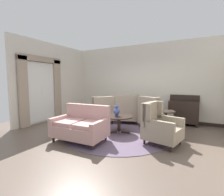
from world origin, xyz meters
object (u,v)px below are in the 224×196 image
at_px(armchair_foreground_right, 160,127).
at_px(armchair_far_left, 153,115).
at_px(side_table, 166,121).
at_px(porcelain_vase, 117,111).
at_px(sideboard, 183,112).
at_px(settee, 81,126).
at_px(armchair_near_sideboard, 101,112).
at_px(coffee_table, 119,119).
at_px(armchair_beside_settee, 128,111).

bearing_deg(armchair_foreground_right, armchair_far_left, 33.42).
height_order(armchair_foreground_right, side_table, armchair_foreground_right).
relative_size(porcelain_vase, sideboard, 0.30).
height_order(porcelain_vase, armchair_far_left, armchair_far_left).
xyz_separation_m(settee, armchair_far_left, (1.36, 2.11, 0.05)).
bearing_deg(side_table, sideboard, 78.28).
xyz_separation_m(armchair_far_left, side_table, (0.54, -0.63, -0.00)).
bearing_deg(armchair_near_sideboard, porcelain_vase, 91.00).
relative_size(settee, side_table, 1.92).
distance_m(coffee_table, armchair_far_left, 1.27).
height_order(armchair_near_sideboard, sideboard, sideboard).
height_order(settee, sideboard, sideboard).
distance_m(coffee_table, armchair_beside_settee, 1.24).
xyz_separation_m(coffee_table, settee, (-0.58, -1.11, -0.03)).
height_order(settee, side_table, settee).
bearing_deg(sideboard, armchair_foreground_right, -98.61).
distance_m(coffee_table, side_table, 1.37).
bearing_deg(side_table, armchair_far_left, 130.61).
bearing_deg(sideboard, side_table, -101.72).
bearing_deg(porcelain_vase, sideboard, 49.18).
height_order(porcelain_vase, sideboard, sideboard).
bearing_deg(sideboard, settee, -126.14).
relative_size(armchair_near_sideboard, armchair_foreground_right, 1.15).
bearing_deg(porcelain_vase, settee, -115.87).
bearing_deg(armchair_beside_settee, side_table, 131.88).
bearing_deg(armchair_beside_settee, armchair_foreground_right, 115.12).
distance_m(settee, armchair_far_left, 2.51).
relative_size(coffee_table, armchair_near_sideboard, 0.71).
bearing_deg(armchair_far_left, armchair_foreground_right, 141.53).
xyz_separation_m(porcelain_vase, armchair_near_sideboard, (-1.03, 0.76, -0.24)).
bearing_deg(armchair_foreground_right, side_table, 10.61).
xyz_separation_m(armchair_beside_settee, armchair_foreground_right, (1.51, -1.55, -0.01)).
bearing_deg(armchair_beside_settee, porcelain_vase, 77.70).
bearing_deg(armchair_foreground_right, coffee_table, 88.06).
height_order(porcelain_vase, side_table, porcelain_vase).
bearing_deg(armchair_near_sideboard, armchair_far_left, 135.89).
bearing_deg(coffee_table, armchair_near_sideboard, 146.57).
bearing_deg(armchair_near_sideboard, settee, 52.89).
distance_m(settee, side_table, 2.41).
relative_size(armchair_beside_settee, armchair_far_left, 0.93).
xyz_separation_m(coffee_table, armchair_foreground_right, (1.30, -0.33, 0.02)).
distance_m(porcelain_vase, armchair_near_sideboard, 1.30).
distance_m(settee, armchair_foreground_right, 2.04).
bearing_deg(porcelain_vase, armchair_near_sideboard, 143.70).
bearing_deg(porcelain_vase, side_table, 16.69).
height_order(porcelain_vase, armchair_beside_settee, armchair_beside_settee).
bearing_deg(coffee_table, sideboard, 49.64).
bearing_deg(side_table, armchair_foreground_right, -91.56).
relative_size(coffee_table, armchair_foreground_right, 0.81).
relative_size(coffee_table, settee, 0.60).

